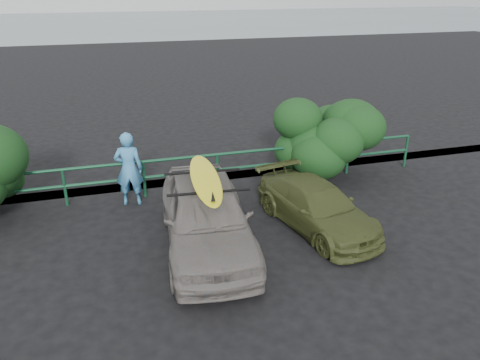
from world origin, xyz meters
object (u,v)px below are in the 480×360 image
object	(u,v)px
olive_vehicle	(317,207)
man	(129,169)
sedan	(206,216)
surfboard	(205,178)
guardrail	(182,175)

from	to	relation	value
olive_vehicle	man	distance (m)	4.80
sedan	olive_vehicle	bearing A→B (deg)	9.09
sedan	surfboard	size ratio (longest dim) A/B	1.61
man	surfboard	world-z (taller)	man
guardrail	sedan	world-z (taller)	sedan
sedan	surfboard	world-z (taller)	surfboard
olive_vehicle	surfboard	bearing A→B (deg)	171.99
sedan	surfboard	xyz separation A→B (m)	(0.00, 0.00, 0.86)
sedan	man	bearing A→B (deg)	123.08
olive_vehicle	sedan	bearing A→B (deg)	171.99
olive_vehicle	man	xyz separation A→B (m)	(-4.08, 2.48, 0.44)
guardrail	sedan	distance (m)	3.01
olive_vehicle	man	world-z (taller)	man
sedan	olive_vehicle	size ratio (longest dim) A/B	1.24
guardrail	olive_vehicle	distance (m)	3.90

